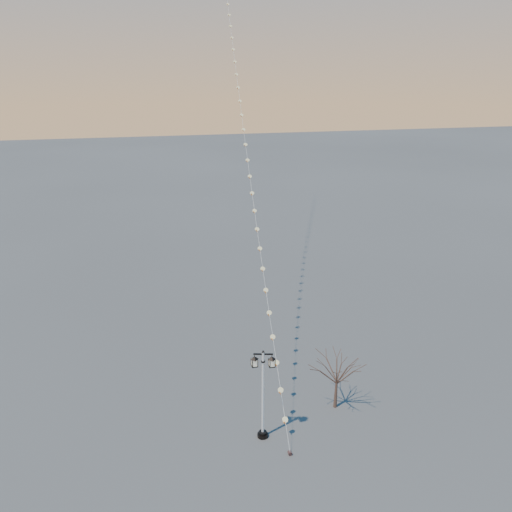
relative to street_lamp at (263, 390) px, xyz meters
name	(u,v)px	position (x,y,z in m)	size (l,w,h in m)	color
ground	(263,449)	(-0.23, -0.94, -3.01)	(300.00, 300.00, 0.00)	#484848
street_lamp	(263,390)	(0.00, 0.00, 0.00)	(1.35, 0.71, 5.44)	black
bare_tree	(337,372)	(4.92, 1.45, -0.60)	(2.10, 2.10, 3.48)	#483127
kite_train	(241,96)	(3.96, 21.88, 14.16)	(6.47, 47.79, 34.53)	#3A2321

